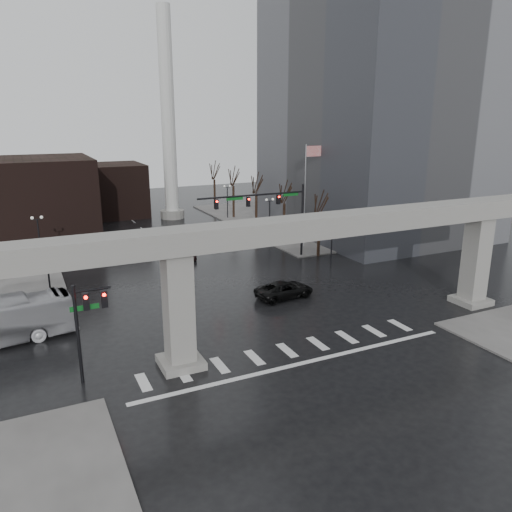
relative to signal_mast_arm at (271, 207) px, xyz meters
The scene contains 23 objects.
ground 21.64m from the signal_mast_arm, 115.57° to the right, with size 160.00×160.00×0.00m, color black.
sidewalk_ne 24.86m from the signal_mast_arm, 45.33° to the left, with size 28.00×36.00×0.15m, color slate.
elevated_guideway 20.35m from the signal_mast_arm, 112.35° to the right, with size 48.00×2.60×8.70m.
office_tower 25.36m from the signal_mast_arm, 20.75° to the left, with size 22.00×26.00×42.00m, color slate.
building_far_left 32.68m from the signal_mast_arm, 134.74° to the left, with size 16.00×14.00×10.00m, color black.
building_far_mid 35.02m from the signal_mast_arm, 108.32° to the left, with size 10.00×10.00×8.00m, color black.
smokestack 28.38m from the signal_mast_arm, 96.28° to the left, with size 3.60×3.60×30.00m.
signal_mast_arm is the anchor object (origin of this frame).
signal_left_pole 28.09m from the signal_mast_arm, 139.26° to the right, with size 2.30×0.30×6.00m.
flagpole_assembly 7.27m from the signal_mast_arm, 26.93° to the left, with size 2.06×0.12×12.00m.
lamp_right_0 6.99m from the signal_mast_arm, 46.80° to the right, with size 1.22×0.32×5.11m.
lamp_right_1 10.51m from the signal_mast_arm, 63.90° to the left, with size 1.22×0.32×5.11m.
lamp_right_2 23.75m from the signal_mast_arm, 79.01° to the left, with size 1.22×0.32×5.11m.
lamp_left_0 23.12m from the signal_mast_arm, 167.96° to the right, with size 1.22×0.32×5.11m.
lamp_left_1 24.42m from the signal_mast_arm, 157.75° to the left, with size 1.22×0.32×5.11m.
lamp_left_2 32.40m from the signal_mast_arm, 134.11° to the left, with size 1.22×0.32×5.11m.
tree_right_0 6.37m from the signal_mast_arm, ahead, with size 1.09×1.58×7.50m.
tree_right_1 9.57m from the signal_mast_arm, 52.50° to the left, with size 1.09×1.61×7.67m.
tree_right_2 16.45m from the signal_mast_arm, 70.00° to the left, with size 1.10×1.63×7.85m.
tree_right_3 24.04m from the signal_mast_arm, 76.58° to the left, with size 1.11×1.66×8.02m.
tree_right_4 31.83m from the signal_mast_arm, 79.94° to the left, with size 1.12×1.69×8.19m.
pickup_truck 12.79m from the signal_mast_arm, 111.59° to the right, with size 2.38×5.16×1.43m, color black.
far_car 10.69m from the signal_mast_arm, 150.20° to the left, with size 1.58×3.93×1.34m, color black.
Camera 1 is at (-14.91, -27.38, 14.98)m, focal length 35.00 mm.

